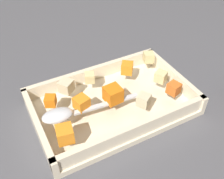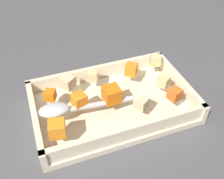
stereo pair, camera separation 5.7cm
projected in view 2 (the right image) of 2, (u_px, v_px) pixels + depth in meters
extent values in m
plane|color=#4C4C51|center=(109.00, 111.00, 0.61)|extent=(4.00, 4.00, 0.00)
cube|color=beige|center=(112.00, 106.00, 0.61)|extent=(0.35, 0.22, 0.01)
cube|color=beige|center=(130.00, 132.00, 0.52)|extent=(0.35, 0.01, 0.03)
cube|color=beige|center=(98.00, 72.00, 0.66)|extent=(0.35, 0.01, 0.03)
cube|color=beige|center=(35.00, 118.00, 0.55)|extent=(0.01, 0.22, 0.03)
cube|color=beige|center=(178.00, 82.00, 0.63)|extent=(0.01, 0.22, 0.03)
cube|color=orange|center=(113.00, 94.00, 0.55)|extent=(0.04, 0.04, 0.03)
cube|color=orange|center=(79.00, 100.00, 0.54)|extent=(0.03, 0.03, 0.03)
cube|color=orange|center=(175.00, 94.00, 0.56)|extent=(0.03, 0.03, 0.02)
cube|color=orange|center=(131.00, 69.00, 0.62)|extent=(0.04, 0.04, 0.03)
cube|color=orange|center=(50.00, 95.00, 0.56)|extent=(0.03, 0.03, 0.02)
cube|color=orange|center=(57.00, 129.00, 0.48)|extent=(0.03, 0.03, 0.03)
cube|color=beige|center=(141.00, 103.00, 0.54)|extent=(0.03, 0.03, 0.02)
cube|color=beige|center=(68.00, 82.00, 0.58)|extent=(0.04, 0.04, 0.03)
cube|color=#E0CC89|center=(155.00, 60.00, 0.65)|extent=(0.03, 0.03, 0.02)
cube|color=#E0CC89|center=(92.00, 76.00, 0.61)|extent=(0.03, 0.03, 0.02)
cube|color=#E0CC89|center=(164.00, 81.00, 0.59)|extent=(0.03, 0.03, 0.02)
ellipsoid|color=silver|center=(54.00, 110.00, 0.53)|extent=(0.07, 0.04, 0.02)
cube|color=silver|center=(104.00, 103.00, 0.55)|extent=(0.14, 0.02, 0.01)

